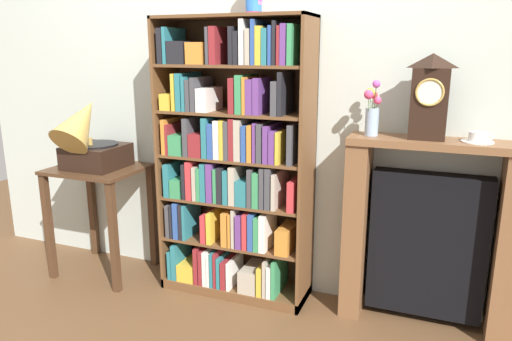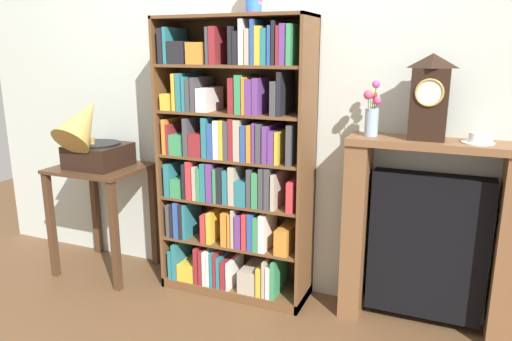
# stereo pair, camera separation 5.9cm
# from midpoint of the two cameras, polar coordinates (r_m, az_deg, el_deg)

# --- Properties ---
(ground_plane) EXTENTS (7.37, 6.40, 0.02)m
(ground_plane) POSITION_cam_midpoint_polar(r_m,az_deg,el_deg) (3.13, -2.73, -14.98)
(ground_plane) COLOR brown
(wall_back) EXTENTS (4.37, 0.08, 2.60)m
(wall_back) POSITION_cam_midpoint_polar(r_m,az_deg,el_deg) (3.00, 1.11, 10.08)
(wall_back) COLOR beige
(wall_back) RESTS_ON ground
(bookshelf) EXTENTS (0.93, 0.32, 1.70)m
(bookshelf) POSITION_cam_midpoint_polar(r_m,az_deg,el_deg) (2.92, -2.20, 0.21)
(bookshelf) COLOR brown
(bookshelf) RESTS_ON ground
(side_table_left) EXTENTS (0.59, 0.50, 0.75)m
(side_table_left) POSITION_cam_midpoint_polar(r_m,az_deg,el_deg) (3.43, -17.39, -2.56)
(side_table_left) COLOR #472D1C
(side_table_left) RESTS_ON ground
(gramophone) EXTENTS (0.35, 0.50, 0.53)m
(gramophone) POSITION_cam_midpoint_polar(r_m,az_deg,el_deg) (3.30, -18.60, 3.70)
(gramophone) COLOR black
(gramophone) RESTS_ON side_table_left
(fireplace_mantel) EXTENTS (0.90, 0.26, 1.06)m
(fireplace_mantel) POSITION_cam_midpoint_polar(r_m,az_deg,el_deg) (2.81, 20.34, -7.40)
(fireplace_mantel) COLOR brown
(fireplace_mantel) RESTS_ON ground
(mantel_clock) EXTENTS (0.18, 0.14, 0.44)m
(mantel_clock) POSITION_cam_midpoint_polar(r_m,az_deg,el_deg) (2.62, 20.60, 8.17)
(mantel_clock) COLOR black
(mantel_clock) RESTS_ON fireplace_mantel
(flower_vase) EXTENTS (0.09, 0.12, 0.30)m
(flower_vase) POSITION_cam_midpoint_polar(r_m,az_deg,el_deg) (2.66, 14.25, 6.80)
(flower_vase) COLOR #99B2D1
(flower_vase) RESTS_ON fireplace_mantel
(teacup_with_saucer) EXTENTS (0.16, 0.16, 0.05)m
(teacup_with_saucer) POSITION_cam_midpoint_polar(r_m,az_deg,el_deg) (2.65, 25.53, 3.43)
(teacup_with_saucer) COLOR white
(teacup_with_saucer) RESTS_ON fireplace_mantel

